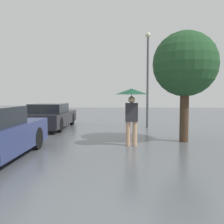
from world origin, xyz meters
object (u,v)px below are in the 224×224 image
(pedestrian, at_px, (132,101))
(parked_car_farthest, at_px, (50,116))
(street_lamp, at_px, (148,71))
(tree, at_px, (185,65))

(pedestrian, relative_size, parked_car_farthest, 0.40)
(pedestrian, relative_size, street_lamp, 0.39)
(pedestrian, height_order, tree, tree)
(parked_car_farthest, height_order, tree, tree)
(parked_car_farthest, bearing_deg, street_lamp, 4.14)
(street_lamp, bearing_deg, parked_car_farthest, -175.86)
(tree, distance_m, street_lamp, 3.82)
(pedestrian, xyz_separation_m, street_lamp, (0.99, 4.50, 1.35))
(pedestrian, distance_m, tree, 2.31)
(pedestrian, distance_m, street_lamp, 4.80)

